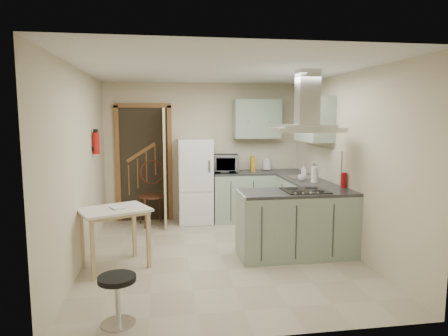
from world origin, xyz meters
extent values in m
plane|color=tan|center=(0.00, 0.00, 0.00)|extent=(4.20, 4.20, 0.00)
plane|color=silver|center=(0.00, 0.00, 2.50)|extent=(4.20, 4.20, 0.00)
plane|color=beige|center=(0.00, 2.10, 1.25)|extent=(3.60, 0.00, 3.60)
plane|color=beige|center=(-1.80, 0.00, 1.25)|extent=(0.00, 4.20, 4.20)
plane|color=beige|center=(1.80, 0.00, 1.25)|extent=(0.00, 4.20, 4.20)
cube|color=brown|center=(-1.10, 2.07, 1.05)|extent=(1.10, 0.12, 2.10)
cube|color=white|center=(-0.20, 1.80, 0.75)|extent=(0.60, 0.60, 1.50)
cube|color=#9EB2A0|center=(0.66, 1.80, 0.45)|extent=(1.08, 0.60, 0.90)
cube|color=#9EB2A0|center=(1.50, 1.12, 0.45)|extent=(0.60, 1.95, 0.90)
cube|color=beige|center=(0.96, 2.09, 1.15)|extent=(1.68, 0.02, 0.50)
cube|color=#9EB2A0|center=(0.95, 1.93, 1.85)|extent=(0.85, 0.35, 0.70)
cube|color=#9EB2A0|center=(1.62, 0.85, 1.85)|extent=(0.35, 0.90, 0.70)
cube|color=#9EB2A0|center=(1.02, -0.18, 0.45)|extent=(1.55, 0.65, 0.90)
cube|color=black|center=(1.12, -0.18, 0.91)|extent=(0.58, 0.50, 0.01)
cube|color=silver|center=(1.12, -0.18, 1.72)|extent=(0.90, 0.55, 0.10)
cube|color=silver|center=(1.50, 0.95, 0.91)|extent=(0.45, 0.40, 0.01)
cylinder|color=#B2140F|center=(-1.74, 0.90, 1.50)|extent=(0.10, 0.10, 0.32)
cube|color=#D1BB80|center=(-1.37, -0.24, 0.38)|extent=(0.99, 0.89, 0.76)
cube|color=#442216|center=(-0.96, 1.71, 0.51)|extent=(0.56, 0.56, 1.02)
cylinder|color=black|center=(-1.19, -1.68, 0.23)|extent=(0.44, 0.44, 0.46)
imported|color=black|center=(0.29, 1.76, 1.06)|extent=(0.62, 0.46, 0.32)
cylinder|color=silver|center=(1.15, 1.90, 1.01)|extent=(0.17, 0.17, 0.23)
cube|color=orange|center=(0.87, 1.86, 1.04)|extent=(0.10, 0.19, 0.27)
imported|color=#BAB7C5|center=(1.62, 1.22, 0.99)|extent=(0.10, 0.11, 0.18)
cylinder|color=silver|center=(1.50, 0.45, 1.03)|extent=(0.11, 0.11, 0.25)
imported|color=silver|center=(1.37, 0.61, 0.95)|extent=(0.15, 0.15, 0.10)
cylinder|color=#A10D13|center=(1.75, -0.02, 1.01)|extent=(0.09, 0.09, 0.21)
imported|color=maroon|center=(-1.41, -0.26, 0.81)|extent=(0.24, 0.26, 0.09)
camera|label=1|loc=(-0.76, -5.24, 1.90)|focal=32.00mm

